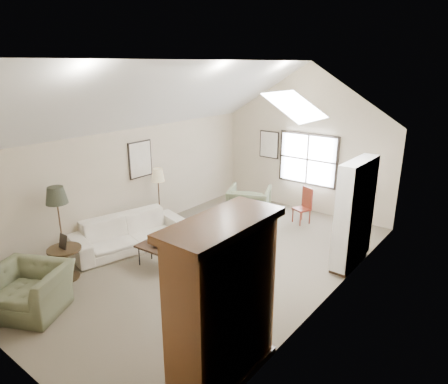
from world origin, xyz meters
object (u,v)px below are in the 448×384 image
Objects in this scene: sofa at (129,233)px; armchair_near at (29,290)px; armoire at (222,303)px; armchair_far at (249,205)px; coffee_table at (158,257)px; side_chair at (302,206)px; side_table at (66,263)px.

armchair_near reaches higher than sofa.
sofa is 2.12× the size of armchair_near.
armchair_far is (-2.78, 4.60, -0.63)m from armoire.
sofa is 2.86× the size of coffee_table.
armoire is 5.69m from side_chair.
armchair_far is 1.11× the size of side_chair.
coffee_table is (-2.85, 1.50, -0.88)m from armoire.
side_table is at bearing -89.98° from side_chair.
armchair_far is (1.21, 2.89, 0.11)m from sofa.
armoire is 3.98m from side_table.
armchair_near is 1.26× the size of side_chair.
side_chair is at bearing 67.31° from side_table.
side_chair reaches higher than side_table.
side_table is at bearing 178.36° from armoire.
armchair_far is 1.35m from side_chair.
sofa is 2.61m from armchair_near.
armchair_near is 2.41m from coffee_table.
side_chair is at bearing 46.96° from armchair_near.
side_chair is (-1.69, 5.39, -0.63)m from armoire.
side_chair is at bearing -17.15° from sofa.
armchair_far is at bearing -121.46° from side_chair.
sofa is 2.67× the size of side_chair.
side_chair is (2.21, 5.28, 0.15)m from side_table.
armchair_near reaches higher than coffee_table.
side_table is at bearing 51.15° from armchair_far.
coffee_table is 0.93× the size of side_chair.
side_chair is at bearing 73.42° from coffee_table.
armchair_far is (0.64, 5.44, 0.09)m from armchair_near.
armchair_far is 1.66× the size of side_table.
side_chair is at bearing 107.37° from armoire.
armchair_near is at bearing 58.40° from armchair_far.
armchair_near is 1.35× the size of coffee_table.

